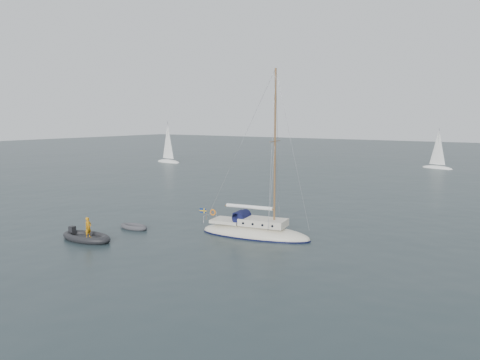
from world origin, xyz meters
The scene contains 6 objects.
ground centered at (0.00, 0.00, 0.00)m, with size 300.00×300.00×0.00m, color black.
sailboat centered at (-0.05, 1.78, 0.95)m, with size 8.82×2.65×12.56m.
dinghy centered at (-9.09, -1.62, 0.16)m, with size 2.60×1.17×0.37m.
rib centered at (-9.38, -5.87, 0.26)m, with size 4.29×1.95×1.70m.
distant_yacht_a centered at (-43.82, 40.08, 3.54)m, with size 6.26×3.34×8.29m.
distant_yacht_c centered at (1.43, 57.54, 3.10)m, with size 5.47×2.92×7.24m.
Camera 1 is at (17.70, -26.56, 8.66)m, focal length 35.00 mm.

